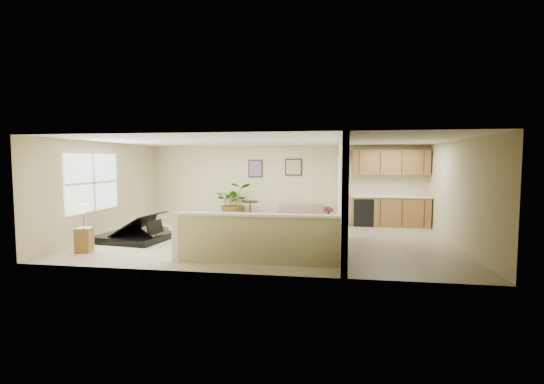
% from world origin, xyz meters
% --- Properties ---
extents(floor, '(9.00, 9.00, 0.00)m').
position_xyz_m(floor, '(0.00, 0.00, 0.00)').
color(floor, '#BAB091').
rests_on(floor, ground).
extents(back_wall, '(9.00, 0.04, 2.50)m').
position_xyz_m(back_wall, '(0.00, 3.00, 1.25)').
color(back_wall, '#C4B885').
rests_on(back_wall, floor).
extents(front_wall, '(9.00, 0.04, 2.50)m').
position_xyz_m(front_wall, '(0.00, -3.00, 1.25)').
color(front_wall, '#C4B885').
rests_on(front_wall, floor).
extents(left_wall, '(0.04, 6.00, 2.50)m').
position_xyz_m(left_wall, '(-4.50, 0.00, 1.25)').
color(left_wall, '#C4B885').
rests_on(left_wall, floor).
extents(right_wall, '(0.04, 6.00, 2.50)m').
position_xyz_m(right_wall, '(4.50, 0.00, 1.25)').
color(right_wall, '#C4B885').
rests_on(right_wall, floor).
extents(ceiling, '(9.00, 6.00, 0.04)m').
position_xyz_m(ceiling, '(0.00, 0.00, 2.50)').
color(ceiling, silver).
rests_on(ceiling, back_wall).
extents(kitchen_vinyl, '(2.70, 6.00, 0.01)m').
position_xyz_m(kitchen_vinyl, '(3.15, 0.00, 0.00)').
color(kitchen_vinyl, gray).
rests_on(kitchen_vinyl, floor).
extents(interior_partition, '(0.18, 5.99, 2.50)m').
position_xyz_m(interior_partition, '(1.80, 0.25, 1.22)').
color(interior_partition, '#C4B885').
rests_on(interior_partition, floor).
extents(pony_half_wall, '(3.42, 0.22, 1.00)m').
position_xyz_m(pony_half_wall, '(0.08, -2.30, 0.52)').
color(pony_half_wall, '#C4B885').
rests_on(pony_half_wall, floor).
extents(left_window, '(0.05, 2.15, 1.45)m').
position_xyz_m(left_window, '(-4.49, -0.50, 1.45)').
color(left_window, white).
rests_on(left_window, left_wall).
extents(wall_art_left, '(0.48, 0.04, 0.58)m').
position_xyz_m(wall_art_left, '(-0.95, 2.97, 1.75)').
color(wall_art_left, '#352113').
rests_on(wall_art_left, back_wall).
extents(wall_mirror, '(0.55, 0.04, 0.55)m').
position_xyz_m(wall_mirror, '(0.30, 2.97, 1.80)').
color(wall_mirror, '#352113').
rests_on(wall_mirror, back_wall).
extents(kitchen_cabinets, '(2.36, 0.65, 2.33)m').
position_xyz_m(kitchen_cabinets, '(3.19, 2.73, 0.87)').
color(kitchen_cabinets, olive).
rests_on(kitchen_cabinets, floor).
extents(piano, '(2.05, 2.10, 1.54)m').
position_xyz_m(piano, '(-3.40, -0.41, 0.64)').
color(piano, black).
rests_on(piano, floor).
extents(piano_bench, '(0.64, 0.87, 0.52)m').
position_xyz_m(piano_bench, '(-1.12, -0.09, 0.26)').
color(piano_bench, black).
rests_on(piano_bench, floor).
extents(loveseat, '(1.66, 1.19, 0.83)m').
position_xyz_m(loveseat, '(0.63, 2.49, 0.31)').
color(loveseat, '#978260').
rests_on(loveseat, floor).
extents(accent_table, '(0.51, 0.51, 0.74)m').
position_xyz_m(accent_table, '(-1.00, 2.37, 0.47)').
color(accent_table, black).
rests_on(accent_table, floor).
extents(palm_plant, '(1.41, 1.30, 1.31)m').
position_xyz_m(palm_plant, '(-1.56, 2.60, 0.64)').
color(palm_plant, black).
rests_on(palm_plant, floor).
extents(small_plant, '(0.41, 0.41, 0.61)m').
position_xyz_m(small_plant, '(1.43, 2.34, 0.26)').
color(small_plant, black).
rests_on(small_plant, floor).
extents(lamp_stand, '(0.36, 0.36, 1.06)m').
position_xyz_m(lamp_stand, '(-3.81, -1.90, 0.45)').
color(lamp_stand, olive).
rests_on(lamp_stand, floor).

